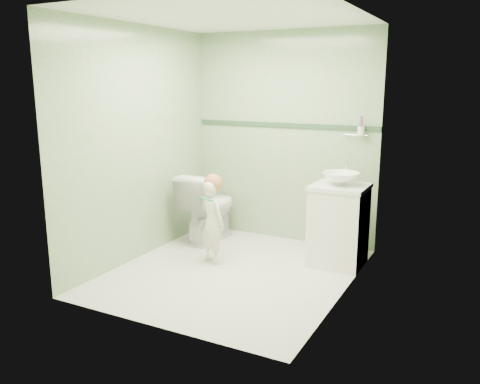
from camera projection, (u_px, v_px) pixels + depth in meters
The scene contains 12 objects.
ground at pixel (233, 272), 4.85m from camera, with size 2.50×2.50×0.00m, color silver.
room_shell at pixel (233, 151), 4.59m from camera, with size 2.50×2.54×2.40m.
trim_stripe at pixel (284, 125), 5.63m from camera, with size 2.20×0.02×0.05m, color #2B492F.
vanity at pixel (338, 226), 4.99m from camera, with size 0.52×0.50×0.80m, color white.
counter at pixel (340, 187), 4.91m from camera, with size 0.54×0.52×0.04m, color white.
basin at pixel (341, 179), 4.89m from camera, with size 0.37×0.37×0.13m, color white.
faucet at pixel (346, 168), 5.03m from camera, with size 0.03×0.13×0.18m.
cup_holder at pixel (360, 131), 5.19m from camera, with size 0.26×0.07×0.21m.
toilet at pixel (209, 207), 5.77m from camera, with size 0.45×0.79×0.81m, color white.
toddler at pixel (212, 222), 5.04m from camera, with size 0.32×0.21×0.87m, color white.
hair_cap at pixel (213, 183), 4.97m from camera, with size 0.19×0.19×0.19m, color #AF6640.
teal_toothbrush at pixel (207, 199), 4.84m from camera, with size 0.11×0.14×0.08m.
Camera 1 is at (2.16, -4.02, 1.83)m, focal length 36.90 mm.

